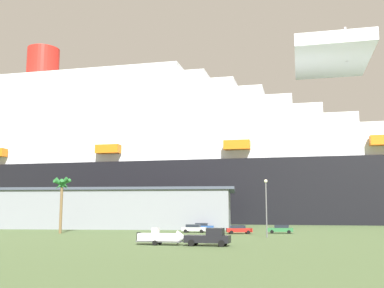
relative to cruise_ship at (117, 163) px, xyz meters
The scene contains 11 objects.
ground_plane 63.78m from the cruise_ship, 56.73° to the right, with size 600.00×600.00×0.00m, color #567042.
cruise_ship is the anchor object (origin of this frame).
terminal_building 51.15m from the cruise_ship, 77.34° to the right, with size 70.84×31.36×9.55m.
pickup_truck 114.32m from the cruise_ship, 66.30° to the right, with size 5.79×2.77×2.20m.
small_boat_on_trailer 111.55m from the cruise_ship, 68.96° to the right, with size 7.34×2.47×2.15m.
palm_tree 79.34m from the cruise_ship, 79.71° to the right, with size 3.49×3.68×10.66m.
street_lamp 100.53m from the cruise_ship, 58.09° to the right, with size 0.56×0.56×9.37m.
parked_car_silver_sedan 82.78m from the cruise_ship, 61.21° to the right, with size 4.85×2.34×1.58m.
parked_car_red_hatchback 90.07m from the cruise_ship, 57.20° to the right, with size 5.00×2.82×1.58m.
parked_car_green_wagon 92.30m from the cruise_ship, 52.07° to the right, with size 4.84×2.22×1.58m.
parked_car_blue_suv 75.39m from the cruise_ship, 57.37° to the right, with size 4.87×2.31×1.58m.
Camera 1 is at (18.53, -79.98, 4.45)m, focal length 42.73 mm.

